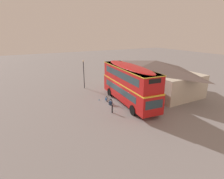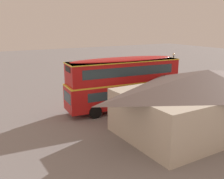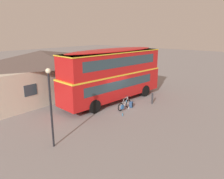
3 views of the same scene
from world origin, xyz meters
name	(u,v)px [view 1 (image 1 of 3)]	position (x,y,z in m)	size (l,w,h in m)	color
ground_plane	(118,102)	(0.00, 0.00, 0.00)	(120.00, 120.00, 0.00)	gray
double_decker_bus	(129,83)	(0.92, 0.96, 2.64)	(10.76, 3.46, 4.79)	black
touring_bicycle	(109,100)	(-0.29, -1.23, 0.37)	(1.73, 0.48, 1.04)	black
backpack_on_ground	(110,103)	(0.49, -1.37, 0.27)	(0.33, 0.34, 0.53)	#2D4C7A
water_bottle_blue_sports	(99,100)	(-1.49, -1.99, 0.11)	(0.07, 0.07, 0.23)	#338CBF
water_bottle_clear_plastic	(108,103)	(0.05, -1.46, 0.11)	(0.07, 0.07, 0.24)	silver
pub_building	(155,75)	(-2.06, 7.69, 2.26)	(13.59, 7.21, 4.44)	beige
street_lamp	(84,71)	(-7.59, -1.78, 2.76)	(0.28, 0.28, 4.44)	black
kerb_bollard	(112,108)	(2.53, -2.22, 0.50)	(0.16, 0.16, 0.97)	#333338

